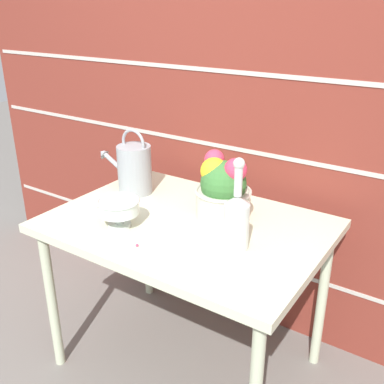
{
  "coord_description": "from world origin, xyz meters",
  "views": [
    {
      "loc": [
        0.93,
        -1.36,
        1.57
      ],
      "look_at": [
        0.0,
        0.04,
        0.86
      ],
      "focal_mm": 42.0,
      "sensor_mm": 36.0,
      "label": 1
    }
  ],
  "objects": [
    {
      "name": "flower_planter",
      "position": [
        0.1,
        0.11,
        0.87
      ],
      "size": [
        0.24,
        0.24,
        0.28
      ],
      "color": "beige",
      "rests_on": "patio_table"
    },
    {
      "name": "brick_wall",
      "position": [
        0.0,
        0.52,
        1.1
      ],
      "size": [
        3.6,
        0.08,
        2.2
      ],
      "color": "maroon",
      "rests_on": "ground_plane"
    },
    {
      "name": "watering_can",
      "position": [
        -0.38,
        0.13,
        0.86
      ],
      "size": [
        0.3,
        0.16,
        0.31
      ],
      "color": "#93999E",
      "rests_on": "patio_table"
    },
    {
      "name": "fallen_petal",
      "position": [
        -0.04,
        -0.27,
        0.74
      ],
      "size": [
        0.01,
        0.01,
        0.01
      ],
      "color": "#E03856",
      "rests_on": "patio_table"
    },
    {
      "name": "patio_table",
      "position": [
        0.0,
        0.0,
        0.67
      ],
      "size": [
        1.12,
        0.79,
        0.74
      ],
      "color": "beige",
      "rests_on": "ground_plane"
    },
    {
      "name": "crystal_pedestal_bowl",
      "position": [
        -0.21,
        -0.18,
        0.82
      ],
      "size": [
        0.17,
        0.17,
        0.11
      ],
      "color": "silver",
      "rests_on": "patio_table"
    },
    {
      "name": "glass_decanter",
      "position": [
        0.27,
        -0.07,
        0.86
      ],
      "size": [
        0.09,
        0.09,
        0.35
      ],
      "color": "silver",
      "rests_on": "patio_table"
    },
    {
      "name": "ground_plane",
      "position": [
        0.0,
        0.0,
        0.0
      ],
      "size": [
        12.0,
        12.0,
        0.0
      ],
      "primitive_type": "plane",
      "color": "slate"
    }
  ]
}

